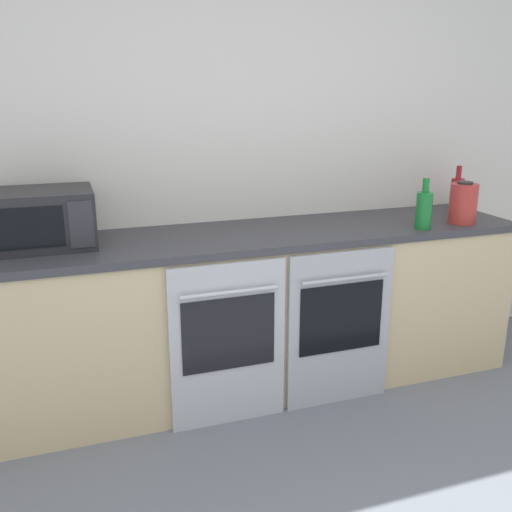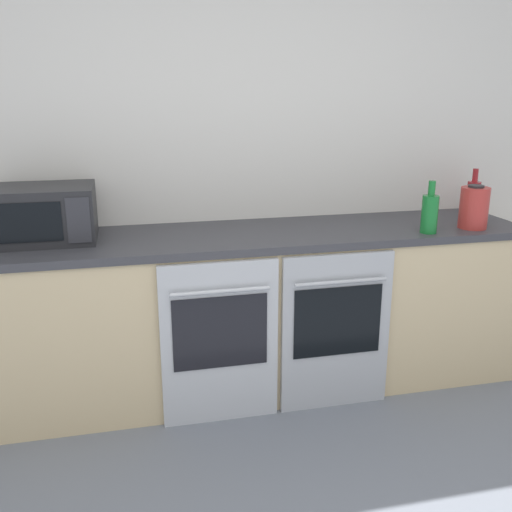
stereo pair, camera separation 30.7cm
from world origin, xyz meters
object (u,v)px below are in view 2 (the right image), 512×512
Objects in this scene: oven_left at (220,342)px; oven_right at (336,331)px; bottle_green at (430,213)px; bottle_red at (473,197)px; microwave at (44,214)px; kettle at (474,207)px.

oven_left is 0.60m from oven_right.
oven_right is 0.79m from bottle_green.
oven_left is 1.78m from bottle_red.
oven_right is 3.04× the size of bottle_green.
bottle_red is at bearing 1.42° from microwave.
microwave is 2.43m from bottle_red.
oven_left is at bearing -173.80° from kettle.
kettle is at bearing -6.22° from microwave.
oven_right is (0.60, 0.00, 0.00)m from oven_left.
bottle_green reaches higher than microwave.
bottle_green is 0.29m from kettle.
oven_right is 3.57× the size of kettle.
bottle_green is at bearing 5.57° from oven_left.
bottle_green is (1.95, -0.29, -0.03)m from microwave.
oven_right is at bearing -155.75° from bottle_red.
kettle is (0.29, 0.04, 0.01)m from bottle_green.
microwave reaches higher than oven_right.
oven_left is 1.55m from kettle.
bottle_green reaches higher than kettle.
oven_left is 1.28m from bottle_green.
bottle_red is 1.18× the size of kettle.
kettle is (-0.19, -0.30, 0.00)m from bottle_red.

